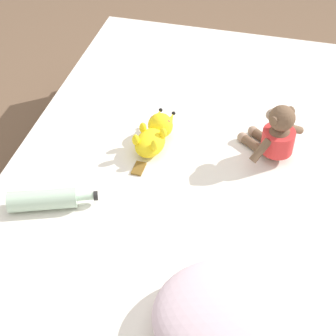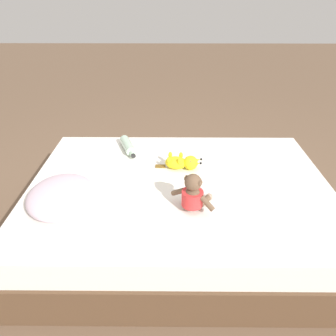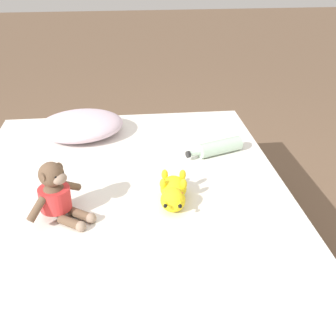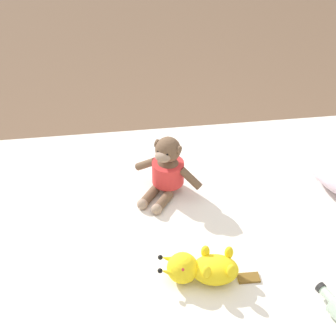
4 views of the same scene
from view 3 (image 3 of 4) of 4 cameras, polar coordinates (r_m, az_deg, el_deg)
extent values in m
plane|color=brown|center=(2.01, -5.07, -14.69)|extent=(16.00, 16.00, 0.00)
cube|color=brown|center=(1.92, -5.23, -11.98)|extent=(1.45, 2.00, 0.25)
cube|color=white|center=(1.79, -5.53, -6.90)|extent=(1.40, 1.94, 0.17)
ellipsoid|color=silver|center=(2.34, -11.79, 5.71)|extent=(0.54, 0.48, 0.12)
ellipsoid|color=brown|center=(1.68, -15.12, -4.13)|extent=(0.15, 0.15, 0.15)
cylinder|color=red|center=(1.67, -15.15, -3.99)|extent=(0.17, 0.17, 0.09)
sphere|color=brown|center=(1.62, -15.62, -0.84)|extent=(0.10, 0.10, 0.10)
ellipsoid|color=gray|center=(1.60, -14.53, -1.43)|extent=(0.07, 0.08, 0.04)
sphere|color=black|center=(1.60, -14.23, -0.64)|extent=(0.01, 0.01, 0.01)
sphere|color=black|center=(1.58, -15.10, -1.20)|extent=(0.01, 0.01, 0.01)
cylinder|color=brown|center=(1.64, -14.60, 0.21)|extent=(0.03, 0.03, 0.03)
cylinder|color=brown|center=(1.59, -16.80, -1.17)|extent=(0.03, 0.03, 0.03)
cylinder|color=brown|center=(1.73, -13.03, -2.38)|extent=(0.08, 0.09, 0.08)
cylinder|color=brown|center=(1.62, -17.46, -5.41)|extent=(0.08, 0.09, 0.08)
cylinder|color=brown|center=(1.67, -11.79, -6.22)|extent=(0.10, 0.09, 0.04)
cylinder|color=brown|center=(1.63, -13.14, -7.24)|extent=(0.10, 0.09, 0.04)
sphere|color=gray|center=(1.64, -10.44, -6.74)|extent=(0.04, 0.04, 0.04)
sphere|color=gray|center=(1.61, -11.79, -7.80)|extent=(0.04, 0.04, 0.04)
ellipsoid|color=yellow|center=(1.75, 0.74, -2.73)|extent=(0.13, 0.16, 0.08)
sphere|color=yellow|center=(1.66, 0.68, -4.35)|extent=(0.10, 0.10, 0.10)
cone|color=yellow|center=(1.62, 1.65, -4.90)|extent=(0.04, 0.07, 0.05)
sphere|color=black|center=(1.59, 1.65, -5.22)|extent=(0.02, 0.02, 0.02)
cone|color=yellow|center=(1.62, -0.33, -4.87)|extent=(0.04, 0.07, 0.05)
sphere|color=black|center=(1.59, -0.37, -5.19)|extent=(0.02, 0.02, 0.02)
sphere|color=red|center=(1.65, 1.74, -3.57)|extent=(0.02, 0.02, 0.02)
sphere|color=red|center=(1.65, -0.36, -3.54)|extent=(0.02, 0.02, 0.02)
ellipsoid|color=yellow|center=(1.71, 2.15, -2.20)|extent=(0.03, 0.03, 0.05)
ellipsoid|color=yellow|center=(1.71, -0.67, -2.16)|extent=(0.03, 0.03, 0.05)
ellipsoid|color=yellow|center=(1.77, 2.01, -0.94)|extent=(0.03, 0.03, 0.05)
ellipsoid|color=yellow|center=(1.77, -0.45, -0.90)|extent=(0.03, 0.03, 0.05)
cube|color=brown|center=(1.87, 0.80, -1.94)|extent=(0.04, 0.07, 0.01)
cylinder|color=#B2D1B7|center=(2.12, 7.07, 2.85)|extent=(0.24, 0.15, 0.07)
cylinder|color=#B2D1B7|center=(2.05, 3.65, 2.06)|extent=(0.06, 0.05, 0.03)
cylinder|color=black|center=(2.03, 2.77, 1.86)|extent=(0.02, 0.04, 0.03)
camera|label=1|loc=(2.97, -13.67, 35.95)|focal=56.03mm
camera|label=2|loc=(2.32, -60.62, 19.93)|focal=34.05mm
camera|label=4|loc=(1.78, 49.33, 31.68)|focal=56.23mm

